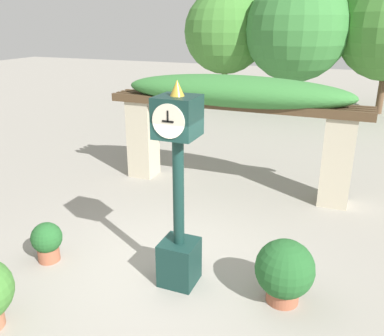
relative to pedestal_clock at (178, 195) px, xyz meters
name	(u,v)px	position (x,y,z in m)	size (l,w,h in m)	color
ground_plane	(165,267)	(-0.37, 0.26, -1.42)	(60.00, 60.00, 0.00)	gray
pedestal_clock	(178,195)	(0.00, 0.00, 0.00)	(0.54, 0.59, 3.02)	#14332D
pergola	(233,106)	(-0.37, 3.80, 0.53)	(5.80, 1.20, 2.62)	#BCB299
potted_plant_near_left	(285,271)	(1.52, 0.13, -0.93)	(0.82, 0.82, 0.94)	#9E563D
potted_plant_near_right	(47,241)	(-2.23, -0.28, -1.06)	(0.50, 0.50, 0.67)	#9E563D
tree_line	(311,29)	(0.01, 13.44, 1.93)	(10.65, 5.10, 5.56)	brown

